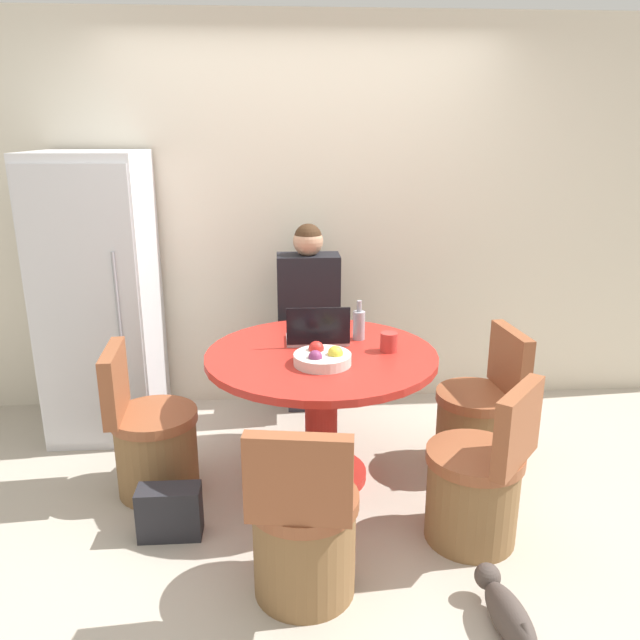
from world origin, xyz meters
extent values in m
plane|color=#B2A899|center=(0.00, 0.00, 0.00)|extent=(12.00, 12.00, 0.00)
cube|color=beige|center=(0.00, 1.40, 1.30)|extent=(7.00, 0.06, 2.60)
cube|color=silver|center=(-1.30, 1.01, 0.88)|extent=(0.64, 0.68, 1.76)
cube|color=silver|center=(-1.30, 0.66, 0.88)|extent=(0.62, 0.01, 1.66)
cylinder|color=gray|center=(-1.10, 0.65, 0.97)|extent=(0.02, 0.02, 0.53)
cylinder|color=#B2261E|center=(0.03, 0.26, 0.03)|extent=(0.51, 0.51, 0.05)
cylinder|color=#B2261E|center=(0.03, 0.26, 0.38)|extent=(0.18, 0.18, 0.66)
cylinder|color=#B2261E|center=(0.03, 0.26, 0.73)|extent=(1.23, 1.23, 0.04)
cylinder|color=brown|center=(-0.86, 0.21, 0.20)|extent=(0.43, 0.43, 0.41)
cylinder|color=brown|center=(-0.86, 0.21, 0.43)|extent=(0.45, 0.45, 0.06)
cube|color=brown|center=(-1.04, 0.19, 0.64)|extent=(0.10, 0.41, 0.36)
cylinder|color=brown|center=(0.71, -0.32, 0.20)|extent=(0.43, 0.43, 0.41)
cylinder|color=brown|center=(0.71, -0.32, 0.43)|extent=(0.45, 0.45, 0.06)
cube|color=brown|center=(0.85, -0.43, 0.64)|extent=(0.32, 0.36, 0.36)
cylinder|color=brown|center=(0.92, 0.34, 0.20)|extent=(0.43, 0.43, 0.41)
cylinder|color=brown|center=(0.92, 0.34, 0.43)|extent=(0.45, 0.45, 0.06)
cube|color=brown|center=(1.10, 0.36, 0.64)|extent=(0.11, 0.41, 0.36)
cylinder|color=brown|center=(-0.10, -0.62, 0.20)|extent=(0.43, 0.43, 0.41)
cylinder|color=brown|center=(-0.10, -0.62, 0.43)|extent=(0.45, 0.45, 0.06)
cube|color=brown|center=(-0.13, -0.80, 0.64)|extent=(0.42, 0.13, 0.36)
cube|color=#2D2D38|center=(0.01, 1.20, 0.23)|extent=(0.28, 0.16, 0.46)
cube|color=#2D2D38|center=(0.01, 1.14, 0.53)|extent=(0.32, 0.36, 0.14)
cube|color=black|center=(0.01, 1.06, 0.86)|extent=(0.40, 0.22, 0.52)
sphere|color=tan|center=(0.01, 1.06, 1.21)|extent=(0.19, 0.19, 0.19)
sphere|color=#382314|center=(0.01, 1.06, 1.23)|extent=(0.18, 0.18, 0.18)
cube|color=#B7B7BC|center=(0.02, 0.46, 0.76)|extent=(0.34, 0.21, 0.02)
cube|color=black|center=(0.02, 0.35, 0.87)|extent=(0.34, 0.01, 0.20)
cylinder|color=beige|center=(0.03, 0.10, 0.78)|extent=(0.29, 0.29, 0.05)
sphere|color=gold|center=(0.09, 0.08, 0.81)|extent=(0.08, 0.08, 0.08)
sphere|color=red|center=(0.00, 0.16, 0.81)|extent=(0.08, 0.08, 0.08)
sphere|color=#7A2D5B|center=(-0.01, 0.04, 0.81)|extent=(0.07, 0.07, 0.07)
cylinder|color=#B2332D|center=(0.39, 0.26, 0.80)|extent=(0.09, 0.09, 0.10)
cylinder|color=#9999A3|center=(0.26, 0.47, 0.83)|extent=(0.07, 0.07, 0.16)
cylinder|color=#9999A3|center=(0.26, 0.47, 0.94)|extent=(0.03, 0.03, 0.06)
ellipsoid|color=#473D38|center=(0.68, -0.93, 0.08)|extent=(0.17, 0.38, 0.16)
sphere|color=#473D38|center=(0.66, -0.73, 0.11)|extent=(0.11, 0.11, 0.11)
cube|color=#232328|center=(-0.73, -0.21, 0.13)|extent=(0.30, 0.14, 0.26)
camera|label=1|loc=(-0.18, -2.83, 1.89)|focal=35.00mm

